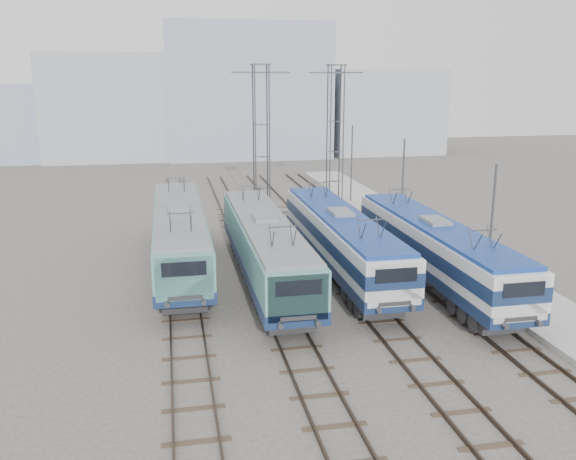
{
  "coord_description": "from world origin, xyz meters",
  "views": [
    {
      "loc": [
        -7.2,
        -25.15,
        11.23
      ],
      "look_at": [
        -0.85,
        7.0,
        2.86
      ],
      "focal_mm": 38.0,
      "sensor_mm": 36.0,
      "label": 1
    }
  ],
  "objects_px": {
    "locomotive_far_right": "(435,247)",
    "catenary_tower_west": "(261,136)",
    "locomotive_far_left": "(180,233)",
    "catenary_tower_east": "(335,132)",
    "mast_front": "(491,233)",
    "locomotive_center_left": "(265,246)",
    "mast_mid": "(402,190)",
    "locomotive_center_right": "(341,237)",
    "mast_rear": "(351,165)"
  },
  "relations": [
    {
      "from": "catenary_tower_east",
      "to": "mast_front",
      "type": "height_order",
      "value": "catenary_tower_east"
    },
    {
      "from": "locomotive_far_left",
      "to": "mast_mid",
      "type": "bearing_deg",
      "value": 15.43
    },
    {
      "from": "mast_mid",
      "to": "locomotive_far_right",
      "type": "bearing_deg",
      "value": -100.87
    },
    {
      "from": "mast_rear",
      "to": "locomotive_center_left",
      "type": "bearing_deg",
      "value": -118.91
    },
    {
      "from": "locomotive_center_left",
      "to": "catenary_tower_west",
      "type": "xyz_separation_m",
      "value": [
        2.25,
        15.64,
        4.43
      ]
    },
    {
      "from": "locomotive_far_right",
      "to": "mast_rear",
      "type": "xyz_separation_m",
      "value": [
        1.85,
        21.63,
        1.29
      ]
    },
    {
      "from": "locomotive_center_right",
      "to": "mast_rear",
      "type": "bearing_deg",
      "value": 71.41
    },
    {
      "from": "locomotive_center_right",
      "to": "locomotive_far_right",
      "type": "distance_m",
      "value": 5.27
    },
    {
      "from": "locomotive_center_right",
      "to": "mast_front",
      "type": "xyz_separation_m",
      "value": [
        6.35,
        -5.12,
        1.25
      ]
    },
    {
      "from": "mast_rear",
      "to": "mast_mid",
      "type": "bearing_deg",
      "value": -90.0
    },
    {
      "from": "locomotive_far_right",
      "to": "mast_rear",
      "type": "relative_size",
      "value": 2.46
    },
    {
      "from": "locomotive_far_right",
      "to": "mast_front",
      "type": "distance_m",
      "value": 3.27
    },
    {
      "from": "locomotive_center_left",
      "to": "catenary_tower_east",
      "type": "relative_size",
      "value": 1.48
    },
    {
      "from": "catenary_tower_west",
      "to": "mast_mid",
      "type": "bearing_deg",
      "value": -42.93
    },
    {
      "from": "catenary_tower_west",
      "to": "mast_rear",
      "type": "xyz_separation_m",
      "value": [
        8.6,
        4.0,
        -3.14
      ]
    },
    {
      "from": "locomotive_center_right",
      "to": "mast_mid",
      "type": "relative_size",
      "value": 2.51
    },
    {
      "from": "locomotive_center_left",
      "to": "mast_mid",
      "type": "distance_m",
      "value": 13.33
    },
    {
      "from": "catenary_tower_west",
      "to": "locomotive_far_left",
      "type": "bearing_deg",
      "value": -118.88
    },
    {
      "from": "locomotive_far_right",
      "to": "catenary_tower_west",
      "type": "distance_m",
      "value": 19.39
    },
    {
      "from": "locomotive_center_left",
      "to": "locomotive_far_right",
      "type": "distance_m",
      "value": 9.22
    },
    {
      "from": "mast_front",
      "to": "mast_rear",
      "type": "bearing_deg",
      "value": 90.0
    },
    {
      "from": "locomotive_center_left",
      "to": "mast_front",
      "type": "distance_m",
      "value": 11.76
    },
    {
      "from": "locomotive_far_right",
      "to": "mast_mid",
      "type": "distance_m",
      "value": 9.89
    },
    {
      "from": "locomotive_far_left",
      "to": "locomotive_center_right",
      "type": "relative_size",
      "value": 1.03
    },
    {
      "from": "mast_mid",
      "to": "locomotive_center_left",
      "type": "bearing_deg",
      "value": -144.83
    },
    {
      "from": "locomotive_center_right",
      "to": "locomotive_center_left",
      "type": "bearing_deg",
      "value": -170.41
    },
    {
      "from": "locomotive_far_left",
      "to": "locomotive_far_right",
      "type": "relative_size",
      "value": 1.05
    },
    {
      "from": "catenary_tower_east",
      "to": "mast_mid",
      "type": "height_order",
      "value": "catenary_tower_east"
    },
    {
      "from": "mast_front",
      "to": "catenary_tower_west",
      "type": "bearing_deg",
      "value": 113.27
    },
    {
      "from": "locomotive_far_left",
      "to": "catenary_tower_east",
      "type": "relative_size",
      "value": 1.51
    },
    {
      "from": "locomotive_far_left",
      "to": "mast_front",
      "type": "distance_m",
      "value": 17.25
    },
    {
      "from": "mast_front",
      "to": "mast_mid",
      "type": "bearing_deg",
      "value": 90.0
    },
    {
      "from": "catenary_tower_east",
      "to": "locomotive_center_right",
      "type": "bearing_deg",
      "value": -104.13
    },
    {
      "from": "locomotive_center_left",
      "to": "catenary_tower_west",
      "type": "relative_size",
      "value": 1.48
    },
    {
      "from": "locomotive_far_right",
      "to": "mast_mid",
      "type": "bearing_deg",
      "value": 79.13
    },
    {
      "from": "locomotive_center_right",
      "to": "mast_mid",
      "type": "distance_m",
      "value": 9.45
    },
    {
      "from": "catenary_tower_east",
      "to": "mast_rear",
      "type": "height_order",
      "value": "catenary_tower_east"
    },
    {
      "from": "mast_mid",
      "to": "mast_rear",
      "type": "height_order",
      "value": "same"
    },
    {
      "from": "locomotive_center_right",
      "to": "locomotive_far_right",
      "type": "height_order",
      "value": "locomotive_center_right"
    },
    {
      "from": "locomotive_center_right",
      "to": "mast_rear",
      "type": "xyz_separation_m",
      "value": [
        6.35,
        18.88,
        1.25
      ]
    },
    {
      "from": "locomotive_center_right",
      "to": "locomotive_far_right",
      "type": "bearing_deg",
      "value": -31.4
    },
    {
      "from": "locomotive_center_right",
      "to": "locomotive_far_right",
      "type": "xyz_separation_m",
      "value": [
        4.5,
        -2.75,
        -0.04
      ]
    },
    {
      "from": "catenary_tower_west",
      "to": "mast_front",
      "type": "height_order",
      "value": "catenary_tower_west"
    },
    {
      "from": "locomotive_far_right",
      "to": "mast_mid",
      "type": "relative_size",
      "value": 2.46
    },
    {
      "from": "locomotive_far_right",
      "to": "catenary_tower_east",
      "type": "xyz_separation_m",
      "value": [
        -0.25,
        19.63,
        4.44
      ]
    },
    {
      "from": "mast_mid",
      "to": "mast_rear",
      "type": "xyz_separation_m",
      "value": [
        0.0,
        12.0,
        0.0
      ]
    },
    {
      "from": "locomotive_far_left",
      "to": "catenary_tower_east",
      "type": "distance_m",
      "value": 19.94
    },
    {
      "from": "locomotive_far_left",
      "to": "catenary_tower_east",
      "type": "height_order",
      "value": "catenary_tower_east"
    },
    {
      "from": "mast_front",
      "to": "mast_mid",
      "type": "height_order",
      "value": "same"
    },
    {
      "from": "locomotive_center_left",
      "to": "mast_mid",
      "type": "height_order",
      "value": "mast_mid"
    }
  ]
}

